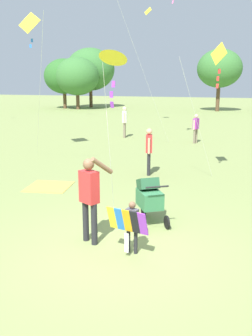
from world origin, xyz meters
The scene contains 12 objects.
ground_plane centered at (0.00, 0.00, 0.00)m, with size 120.00×120.00×0.00m, color #849351.
treeline_distant centered at (-6.13, 31.43, 3.70)m, with size 37.74×7.44×6.40m.
child_with_butterfly_kite centered at (0.25, -0.11, 0.59)m, with size 0.78×0.42×0.97m.
person_adult_flyer centered at (-0.63, 0.12, 1.00)m, with size 0.65×0.48×1.73m.
stroller centered at (0.23, 1.41, 0.61)m, with size 0.87×1.07×1.03m.
kite_adult_black centered at (-0.67, 1.69, 3.48)m, with size 0.64×1.73×3.70m.
kite_orange_delta centered at (1.23, 5.87, 3.64)m, with size 1.23×1.81×4.18m.
kite_green_novelty centered at (-6.03, 7.44, 5.05)m, with size 3.04×3.70×5.67m.
person_red_shirt centered at (0.00, 12.16, 0.84)m, with size 0.29×0.43×1.43m.
person_couple_left centered at (-3.88, 12.94, 0.97)m, with size 0.29×0.52×1.65m.
person_back_turned centered at (-0.77, 5.51, 0.90)m, with size 0.27×0.48×1.53m.
picnic_blanket centered at (-3.23, 3.28, 0.01)m, with size 1.21×1.22×0.02m, color gold.
Camera 1 is at (1.95, -6.00, 3.07)m, focal length 39.42 mm.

